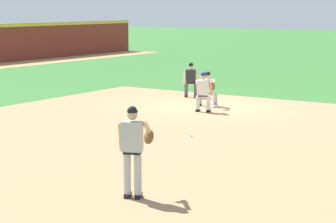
# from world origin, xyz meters

# --- Properties ---
(ground_plane) EXTENTS (160.00, 160.00, 0.00)m
(ground_plane) POSITION_xyz_m (0.00, 0.00, 0.00)
(ground_plane) COLOR #336B2D
(infield_dirt_patch) EXTENTS (18.00, 18.00, 0.01)m
(infield_dirt_patch) POSITION_xyz_m (-5.62, -2.28, 0.00)
(infield_dirt_patch) COLOR #A87F56
(infield_dirt_patch) RESTS_ON ground
(first_base_bag) EXTENTS (0.38, 0.38, 0.09)m
(first_base_bag) POSITION_xyz_m (0.00, 0.00, 0.04)
(first_base_bag) COLOR white
(first_base_bag) RESTS_ON ground
(baseball) EXTENTS (0.07, 0.07, 0.07)m
(baseball) POSITION_xyz_m (-5.25, -2.29, 0.04)
(baseball) COLOR white
(baseball) RESTS_ON ground
(pitcher) EXTENTS (0.82, 0.60, 1.86)m
(pitcher) POSITION_xyz_m (-11.20, -4.55, 1.06)
(pitcher) COLOR black
(pitcher) RESTS_ON ground
(first_baseman) EXTENTS (0.84, 0.97, 1.34)m
(first_baseman) POSITION_xyz_m (0.16, 0.24, 0.73)
(first_baseman) COLOR black
(first_baseman) RESTS_ON ground
(baserunner) EXTENTS (0.54, 0.65, 1.46)m
(baserunner) POSITION_xyz_m (-1.12, -0.28, 0.79)
(baserunner) COLOR black
(baserunner) RESTS_ON ground
(umpire) EXTENTS (0.61, 0.67, 1.46)m
(umpire) POSITION_xyz_m (2.00, 2.13, 0.79)
(umpire) COLOR black
(umpire) RESTS_ON ground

